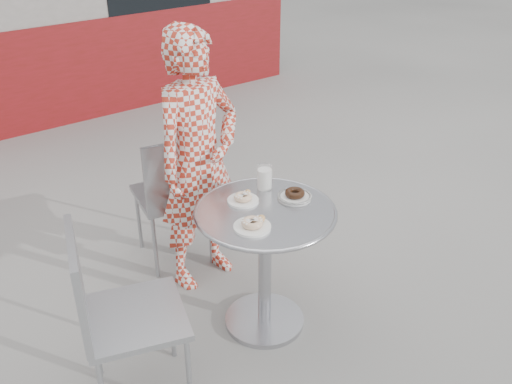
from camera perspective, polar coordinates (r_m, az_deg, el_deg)
ground at (r=3.32m, az=1.27°, el=-13.01°), size 60.00×60.00×0.00m
bistro_table at (r=2.99m, az=0.92°, el=-4.80°), size 0.73×0.73×0.74m
chair_far at (r=3.73m, az=-8.18°, el=-2.78°), size 0.51×0.51×0.91m
chair_left at (r=2.82m, az=-11.92°, el=-15.09°), size 0.56×0.56×0.94m
seated_person at (r=3.30m, az=-5.76°, el=2.99°), size 0.62×0.45×1.57m
plate_far at (r=2.96m, az=-1.28°, el=-0.62°), size 0.16×0.16×0.04m
plate_near at (r=2.74m, az=-0.33°, el=-3.25°), size 0.18×0.18×0.05m
plate_checker at (r=3.00m, az=3.89°, el=-0.35°), size 0.18×0.18×0.05m
milk_cup at (r=3.06m, az=0.86°, el=1.42°), size 0.09×0.09×0.14m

